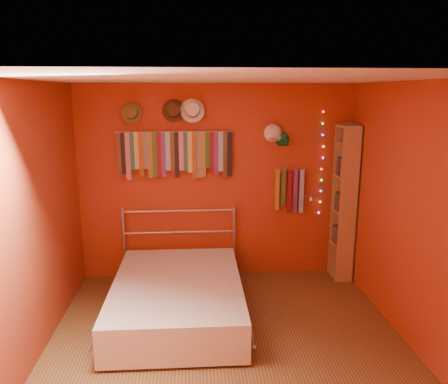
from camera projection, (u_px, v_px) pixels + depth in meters
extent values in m
plane|color=#51311C|center=(228.00, 347.00, 4.19)|extent=(3.50, 3.50, 0.00)
cube|color=maroon|center=(217.00, 183.00, 5.61)|extent=(3.50, 0.02, 2.50)
cube|color=maroon|center=(416.00, 219.00, 4.03)|extent=(0.02, 3.50, 2.50)
cube|color=maroon|center=(27.00, 227.00, 3.79)|extent=(0.02, 3.50, 2.50)
cube|color=white|center=(228.00, 79.00, 3.63)|extent=(3.50, 3.50, 0.02)
cylinder|color=#A8A8AD|center=(174.00, 132.00, 5.38)|extent=(1.45, 0.01, 0.01)
cube|color=#492918|center=(119.00, 155.00, 5.38)|extent=(0.06, 0.01, 0.55)
cube|color=black|center=(123.00, 153.00, 5.37)|extent=(0.06, 0.01, 0.52)
cube|color=#A35168|center=(128.00, 156.00, 5.38)|extent=(0.06, 0.01, 0.59)
cube|color=#1B565F|center=(132.00, 151.00, 5.38)|extent=(0.06, 0.01, 0.47)
cube|color=#B5B248|center=(137.00, 151.00, 5.38)|extent=(0.06, 0.01, 0.46)
cube|color=brown|center=(141.00, 155.00, 5.39)|extent=(0.06, 0.01, 0.55)
cube|color=navy|center=(146.00, 151.00, 5.39)|extent=(0.06, 0.01, 0.46)
cube|color=brown|center=(150.00, 155.00, 5.40)|extent=(0.06, 0.01, 0.57)
cube|color=#2A5220|center=(155.00, 155.00, 5.40)|extent=(0.06, 0.01, 0.56)
cube|color=maroon|center=(159.00, 155.00, 5.42)|extent=(0.06, 0.01, 0.58)
cube|color=#491861|center=(164.00, 155.00, 5.41)|extent=(0.06, 0.01, 0.56)
cube|color=#73A1CD|center=(168.00, 151.00, 5.40)|extent=(0.06, 0.01, 0.48)
cube|color=#4E351A|center=(172.00, 151.00, 5.42)|extent=(0.06, 0.01, 0.48)
cube|color=black|center=(177.00, 155.00, 5.43)|extent=(0.06, 0.01, 0.57)
cube|color=#BE5F96|center=(181.00, 151.00, 5.42)|extent=(0.06, 0.01, 0.48)
cube|color=#18554F|center=(186.00, 152.00, 5.43)|extent=(0.06, 0.01, 0.49)
cube|color=#B5AB48|center=(190.00, 153.00, 5.43)|extent=(0.06, 0.01, 0.51)
cube|color=brown|center=(195.00, 156.00, 5.44)|extent=(0.06, 0.01, 0.59)
cube|color=#131856|center=(199.00, 155.00, 5.45)|extent=(0.06, 0.01, 0.58)
cube|color=olive|center=(203.00, 155.00, 5.45)|extent=(0.06, 0.01, 0.57)
cube|color=#255220|center=(208.00, 150.00, 5.44)|extent=(0.06, 0.01, 0.45)
cube|color=maroon|center=(212.00, 152.00, 5.46)|extent=(0.06, 0.01, 0.50)
cube|color=#49175C|center=(216.00, 154.00, 5.46)|extent=(0.06, 0.01, 0.54)
cube|color=#73A8CC|center=(221.00, 152.00, 5.45)|extent=(0.06, 0.01, 0.50)
cube|color=#4A2E18|center=(225.00, 155.00, 5.48)|extent=(0.06, 0.01, 0.59)
cube|color=black|center=(229.00, 154.00, 5.47)|extent=(0.06, 0.01, 0.56)
cylinder|color=#A8A8AD|center=(290.00, 169.00, 5.59)|extent=(0.40, 0.01, 0.01)
cube|color=olive|center=(277.00, 190.00, 5.63)|extent=(0.06, 0.01, 0.54)
cube|color=#2B5120|center=(283.00, 187.00, 5.62)|extent=(0.06, 0.01, 0.47)
cube|color=#600E17|center=(290.00, 191.00, 5.63)|extent=(0.06, 0.01, 0.57)
cube|color=#4A1863|center=(295.00, 191.00, 5.65)|extent=(0.06, 0.01, 0.57)
cube|color=#738ACD|center=(302.00, 191.00, 5.65)|extent=(0.06, 0.01, 0.57)
cylinder|color=brown|center=(132.00, 113.00, 5.28)|extent=(0.26, 0.06, 0.25)
cylinder|color=brown|center=(131.00, 113.00, 5.23)|extent=(0.15, 0.13, 0.17)
cylinder|color=#332314|center=(131.00, 113.00, 5.26)|extent=(0.16, 0.05, 0.16)
cylinder|color=#432C18|center=(174.00, 111.00, 5.31)|extent=(0.28, 0.07, 0.28)
cylinder|color=#432C18|center=(173.00, 110.00, 5.26)|extent=(0.17, 0.14, 0.18)
cylinder|color=black|center=(174.00, 110.00, 5.28)|extent=(0.17, 0.06, 0.17)
cylinder|color=white|center=(192.00, 111.00, 5.33)|extent=(0.29, 0.07, 0.29)
cylinder|color=white|center=(192.00, 110.00, 5.27)|extent=(0.17, 0.15, 0.19)
cylinder|color=black|center=(192.00, 110.00, 5.30)|extent=(0.18, 0.06, 0.18)
ellipsoid|color=white|center=(273.00, 133.00, 5.47)|extent=(0.20, 0.15, 0.20)
cube|color=white|center=(274.00, 139.00, 5.36)|extent=(0.15, 0.11, 0.06)
ellipsoid|color=#176A34|center=(282.00, 139.00, 5.49)|extent=(0.18, 0.13, 0.18)
cube|color=#176A34|center=(284.00, 144.00, 5.40)|extent=(0.13, 0.09, 0.05)
sphere|color=#FF3333|center=(323.00, 112.00, 5.47)|extent=(0.02, 0.02, 0.02)
sphere|color=#33FF4C|center=(323.00, 124.00, 5.50)|extent=(0.02, 0.02, 0.02)
sphere|color=#4C66FF|center=(323.00, 135.00, 5.53)|extent=(0.02, 0.02, 0.02)
sphere|color=yellow|center=(323.00, 147.00, 5.57)|extent=(0.02, 0.02, 0.02)
sphere|color=#FF4CCC|center=(323.00, 158.00, 5.60)|extent=(0.02, 0.02, 0.02)
sphere|color=#FF3333|center=(321.00, 169.00, 5.63)|extent=(0.02, 0.02, 0.02)
sphere|color=#33FF4C|center=(322.00, 180.00, 5.66)|extent=(0.02, 0.02, 0.02)
sphere|color=#4C66FF|center=(321.00, 191.00, 5.70)|extent=(0.02, 0.02, 0.02)
sphere|color=yellow|center=(320.00, 202.00, 5.73)|extent=(0.02, 0.02, 0.02)
sphere|color=#FF4CCC|center=(319.00, 213.00, 5.76)|extent=(0.02, 0.02, 0.02)
cylinder|color=#A8A8AD|center=(306.00, 196.00, 5.72)|extent=(0.04, 0.03, 0.04)
cylinder|color=#A8A8AD|center=(309.00, 195.00, 5.58)|extent=(0.02, 0.28, 0.09)
sphere|color=white|center=(312.00, 199.00, 5.44)|extent=(0.08, 0.08, 0.08)
cube|color=#A67B4B|center=(349.00, 207.00, 5.41)|extent=(0.24, 0.02, 2.00)
cube|color=#A67B4B|center=(340.00, 201.00, 5.72)|extent=(0.24, 0.02, 2.00)
cube|color=#A67B4B|center=(353.00, 204.00, 5.58)|extent=(0.02, 0.34, 2.00)
cube|color=#A67B4B|center=(340.00, 275.00, 5.79)|extent=(0.24, 0.32, 0.02)
cube|color=#A67B4B|center=(342.00, 244.00, 5.69)|extent=(0.24, 0.32, 0.02)
cube|color=#A67B4B|center=(344.00, 211.00, 5.59)|extent=(0.24, 0.32, 0.02)
cube|color=#A67B4B|center=(346.00, 177.00, 5.49)|extent=(0.24, 0.32, 0.02)
cube|color=#A67B4B|center=(348.00, 143.00, 5.39)|extent=(0.24, 0.32, 0.02)
cube|color=#A67B4B|center=(349.00, 126.00, 5.35)|extent=(0.24, 0.32, 0.02)
cylinder|color=#A8A8AD|center=(124.00, 244.00, 5.60)|extent=(0.04, 0.04, 0.97)
cylinder|color=#A8A8AD|center=(234.00, 242.00, 5.70)|extent=(0.04, 0.04, 0.97)
cylinder|color=#A8A8AD|center=(180.00, 252.00, 5.68)|extent=(1.42, 0.02, 0.02)
cylinder|color=#A8A8AD|center=(179.00, 232.00, 5.62)|extent=(1.42, 0.02, 0.02)
cylinder|color=#A8A8AD|center=(179.00, 211.00, 5.55)|extent=(1.42, 0.02, 0.02)
cube|color=#B9B6A6|center=(178.00, 297.00, 4.72)|extent=(1.38, 1.94, 0.39)
cylinder|color=#A8A8AD|center=(111.00, 301.00, 4.68)|extent=(0.05, 1.93, 0.03)
cylinder|color=#A8A8AD|center=(243.00, 297.00, 4.78)|extent=(0.05, 1.93, 0.03)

